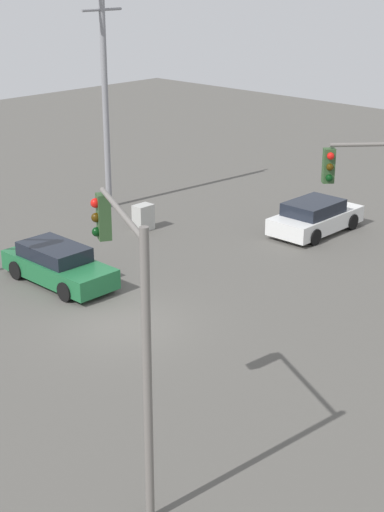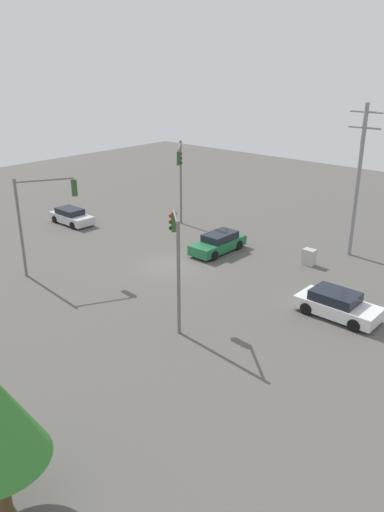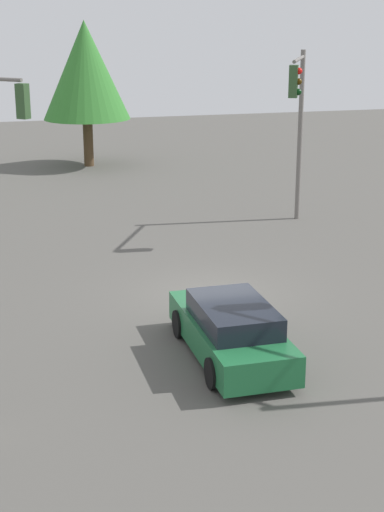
{
  "view_description": "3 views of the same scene",
  "coord_description": "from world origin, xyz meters",
  "px_view_note": "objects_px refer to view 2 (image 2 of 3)",
  "views": [
    {
      "loc": [
        -14.77,
        -17.24,
        10.85
      ],
      "look_at": [
        3.35,
        0.1,
        1.4
      ],
      "focal_mm": 55.0,
      "sensor_mm": 36.0,
      "label": 1
    },
    {
      "loc": [
        21.97,
        -22.32,
        12.96
      ],
      "look_at": [
        2.57,
        -0.63,
        1.56
      ],
      "focal_mm": 35.0,
      "sensor_mm": 36.0,
      "label": 2
    },
    {
      "loc": [
        6.03,
        20.11,
        7.6
      ],
      "look_at": [
        0.74,
        0.79,
        1.43
      ],
      "focal_mm": 55.0,
      "sensor_mm": 36.0,
      "label": 3
    }
  ],
  "objects_px": {
    "traffic_signal_main": "(180,172)",
    "electrical_cabinet": "(309,257)",
    "sedan_white": "(337,305)",
    "sedan_green": "(218,243)",
    "sedan_silver": "(71,216)",
    "traffic_signal_aux": "(176,251)",
    "traffic_signal_cross": "(42,209)"
  },
  "relations": [
    {
      "from": "sedan_white",
      "to": "traffic_signal_aux",
      "type": "relative_size",
      "value": 0.74
    },
    {
      "from": "sedan_silver",
      "to": "traffic_signal_cross",
      "type": "distance_m",
      "value": 11.29
    },
    {
      "from": "traffic_signal_main",
      "to": "sedan_white",
      "type": "bearing_deg",
      "value": 31.05
    },
    {
      "from": "sedan_white",
      "to": "traffic_signal_main",
      "type": "bearing_deg",
      "value": -108.63
    },
    {
      "from": "traffic_signal_aux",
      "to": "traffic_signal_main",
      "type": "bearing_deg",
      "value": -5.68
    },
    {
      "from": "sedan_green",
      "to": "traffic_signal_cross",
      "type": "height_order",
      "value": "traffic_signal_cross"
    },
    {
      "from": "traffic_signal_main",
      "to": "traffic_signal_aux",
      "type": "height_order",
      "value": "traffic_signal_main"
    },
    {
      "from": "sedan_silver",
      "to": "traffic_signal_aux",
      "type": "bearing_deg",
      "value": 70.53
    },
    {
      "from": "sedan_silver",
      "to": "traffic_signal_main",
      "type": "xyz_separation_m",
      "value": [
        7.69,
        5.41,
        4.08
      ]
    },
    {
      "from": "traffic_signal_main",
      "to": "traffic_signal_cross",
      "type": "height_order",
      "value": "traffic_signal_main"
    },
    {
      "from": "sedan_white",
      "to": "sedan_silver",
      "type": "bearing_deg",
      "value": -90.66
    },
    {
      "from": "traffic_signal_main",
      "to": "traffic_signal_cross",
      "type": "relative_size",
      "value": 1.09
    },
    {
      "from": "sedan_green",
      "to": "traffic_signal_aux",
      "type": "distance_m",
      "value": 11.4
    },
    {
      "from": "sedan_green",
      "to": "traffic_signal_aux",
      "type": "height_order",
      "value": "traffic_signal_aux"
    },
    {
      "from": "sedan_green",
      "to": "sedan_white",
      "type": "relative_size",
      "value": 1.04
    },
    {
      "from": "sedan_green",
      "to": "sedan_silver",
      "type": "relative_size",
      "value": 1.12
    },
    {
      "from": "traffic_signal_main",
      "to": "electrical_cabinet",
      "type": "relative_size",
      "value": 6.27
    },
    {
      "from": "sedan_green",
      "to": "sedan_silver",
      "type": "distance_m",
      "value": 13.94
    },
    {
      "from": "traffic_signal_main",
      "to": "traffic_signal_aux",
      "type": "distance_m",
      "value": 16.24
    },
    {
      "from": "traffic_signal_cross",
      "to": "traffic_signal_aux",
      "type": "relative_size",
      "value": 1.07
    },
    {
      "from": "traffic_signal_cross",
      "to": "traffic_signal_aux",
      "type": "height_order",
      "value": "traffic_signal_cross"
    },
    {
      "from": "traffic_signal_cross",
      "to": "electrical_cabinet",
      "type": "relative_size",
      "value": 5.73
    },
    {
      "from": "sedan_silver",
      "to": "electrical_cabinet",
      "type": "distance_m",
      "value": 20.45
    },
    {
      "from": "traffic_signal_cross",
      "to": "electrical_cabinet",
      "type": "height_order",
      "value": "traffic_signal_cross"
    },
    {
      "from": "traffic_signal_aux",
      "to": "sedan_white",
      "type": "bearing_deg",
      "value": -91.49
    },
    {
      "from": "traffic_signal_cross",
      "to": "electrical_cabinet",
      "type": "bearing_deg",
      "value": -15.91
    },
    {
      "from": "traffic_signal_cross",
      "to": "traffic_signal_aux",
      "type": "xyz_separation_m",
      "value": [
        10.88,
        0.75,
        -0.31
      ]
    },
    {
      "from": "sedan_white",
      "to": "traffic_signal_aux",
      "type": "xyz_separation_m",
      "value": [
        -5.97,
        -6.3,
        3.37
      ]
    },
    {
      "from": "sedan_white",
      "to": "traffic_signal_main",
      "type": "relative_size",
      "value": 0.64
    },
    {
      "from": "sedan_green",
      "to": "traffic_signal_main",
      "type": "relative_size",
      "value": 0.66
    },
    {
      "from": "sedan_silver",
      "to": "traffic_signal_aux",
      "type": "height_order",
      "value": "traffic_signal_aux"
    },
    {
      "from": "sedan_green",
      "to": "traffic_signal_main",
      "type": "xyz_separation_m",
      "value": [
        -5.91,
        2.32,
        4.03
      ]
    }
  ]
}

